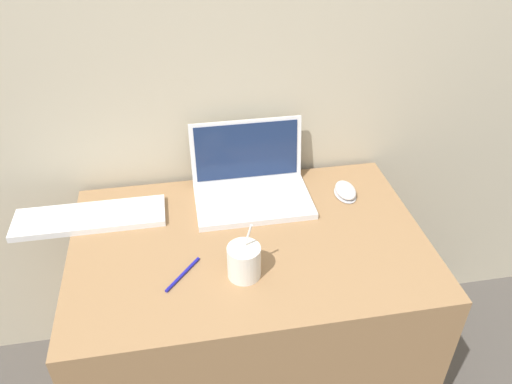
% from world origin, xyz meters
% --- Properties ---
extents(wall_back, '(7.00, 0.04, 2.50)m').
position_xyz_m(wall_back, '(0.00, 0.72, 1.25)').
color(wall_back, '#BCB299').
rests_on(wall_back, ground_plane).
extents(desk, '(1.04, 0.68, 0.74)m').
position_xyz_m(desk, '(0.00, 0.34, 0.37)').
color(desk, '#936D47').
rests_on(desk, ground_plane).
extents(laptop, '(0.37, 0.27, 0.23)m').
position_xyz_m(laptop, '(0.04, 0.56, 0.79)').
color(laptop, silver).
rests_on(laptop, desk).
extents(drink_cup, '(0.09, 0.09, 0.17)m').
position_xyz_m(drink_cup, '(-0.04, 0.20, 0.79)').
color(drink_cup, silver).
rests_on(drink_cup, desk).
extents(computer_mouse, '(0.07, 0.11, 0.04)m').
position_xyz_m(computer_mouse, '(0.35, 0.51, 0.75)').
color(computer_mouse, '#B2B2B7').
rests_on(computer_mouse, desk).
extents(external_keyboard, '(0.46, 0.14, 0.02)m').
position_xyz_m(external_keyboard, '(-0.47, 0.51, 0.75)').
color(external_keyboard, silver).
rests_on(external_keyboard, desk).
extents(pen, '(0.10, 0.12, 0.01)m').
position_xyz_m(pen, '(-0.20, 0.23, 0.74)').
color(pen, '#191999').
rests_on(pen, desk).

